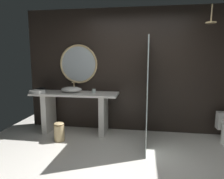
{
  "coord_description": "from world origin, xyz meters",
  "views": [
    {
      "loc": [
        0.16,
        -2.53,
        1.59
      ],
      "look_at": [
        -0.37,
        0.82,
        1.06
      ],
      "focal_mm": 33.04,
      "sensor_mm": 36.0,
      "label": 1
    }
  ],
  "objects_px": {
    "tumbler_cup": "(94,91)",
    "folded_hand_towel": "(37,92)",
    "vessel_sink": "(71,89)",
    "rain_shower_head": "(211,21)",
    "round_wall_mirror": "(78,64)",
    "waste_bin": "(59,131)",
    "tissue_box": "(41,90)"
  },
  "relations": [
    {
      "from": "round_wall_mirror",
      "to": "rain_shower_head",
      "type": "relative_size",
      "value": 2.62
    },
    {
      "from": "tumbler_cup",
      "to": "folded_hand_towel",
      "type": "bearing_deg",
      "value": -168.29
    },
    {
      "from": "tumbler_cup",
      "to": "round_wall_mirror",
      "type": "height_order",
      "value": "round_wall_mirror"
    },
    {
      "from": "vessel_sink",
      "to": "rain_shower_head",
      "type": "bearing_deg",
      "value": -3.13
    },
    {
      "from": "folded_hand_towel",
      "to": "tumbler_cup",
      "type": "bearing_deg",
      "value": 11.71
    },
    {
      "from": "tumbler_cup",
      "to": "rain_shower_head",
      "type": "xyz_separation_m",
      "value": [
        2.16,
        -0.15,
        1.32
      ]
    },
    {
      "from": "tissue_box",
      "to": "folded_hand_towel",
      "type": "xyz_separation_m",
      "value": [
        0.03,
        -0.23,
        -0.01
      ]
    },
    {
      "from": "rain_shower_head",
      "to": "tumbler_cup",
      "type": "bearing_deg",
      "value": 175.99
    },
    {
      "from": "vessel_sink",
      "to": "tissue_box",
      "type": "relative_size",
      "value": 3.1
    },
    {
      "from": "waste_bin",
      "to": "folded_hand_towel",
      "type": "bearing_deg",
      "value": 151.76
    },
    {
      "from": "rain_shower_head",
      "to": "folded_hand_towel",
      "type": "bearing_deg",
      "value": -178.53
    },
    {
      "from": "tumbler_cup",
      "to": "folded_hand_towel",
      "type": "relative_size",
      "value": 0.3
    },
    {
      "from": "tissue_box",
      "to": "waste_bin",
      "type": "distance_m",
      "value": 1.08
    },
    {
      "from": "tumbler_cup",
      "to": "rain_shower_head",
      "type": "relative_size",
      "value": 0.26
    },
    {
      "from": "vessel_sink",
      "to": "folded_hand_towel",
      "type": "distance_m",
      "value": 0.69
    },
    {
      "from": "tissue_box",
      "to": "waste_bin",
      "type": "xyz_separation_m",
      "value": [
        0.61,
        -0.54,
        -0.71
      ]
    },
    {
      "from": "tissue_box",
      "to": "rain_shower_head",
      "type": "relative_size",
      "value": 0.44
    },
    {
      "from": "vessel_sink",
      "to": "tissue_box",
      "type": "distance_m",
      "value": 0.68
    },
    {
      "from": "tumbler_cup",
      "to": "waste_bin",
      "type": "distance_m",
      "value": 1.06
    },
    {
      "from": "waste_bin",
      "to": "rain_shower_head",
      "type": "bearing_deg",
      "value": 8.29
    },
    {
      "from": "tumbler_cup",
      "to": "tissue_box",
      "type": "height_order",
      "value": "same"
    },
    {
      "from": "tumbler_cup",
      "to": "waste_bin",
      "type": "height_order",
      "value": "tumbler_cup"
    },
    {
      "from": "vessel_sink",
      "to": "waste_bin",
      "type": "height_order",
      "value": "vessel_sink"
    },
    {
      "from": "vessel_sink",
      "to": "folded_hand_towel",
      "type": "height_order",
      "value": "vessel_sink"
    },
    {
      "from": "tissue_box",
      "to": "vessel_sink",
      "type": "bearing_deg",
      "value": 0.21
    },
    {
      "from": "folded_hand_towel",
      "to": "waste_bin",
      "type": "bearing_deg",
      "value": -28.24
    },
    {
      "from": "tumbler_cup",
      "to": "waste_bin",
      "type": "bearing_deg",
      "value": -135.49
    },
    {
      "from": "round_wall_mirror",
      "to": "waste_bin",
      "type": "bearing_deg",
      "value": -101.71
    },
    {
      "from": "vessel_sink",
      "to": "tissue_box",
      "type": "height_order",
      "value": "vessel_sink"
    },
    {
      "from": "round_wall_mirror",
      "to": "tumbler_cup",
      "type": "bearing_deg",
      "value": -30.27
    },
    {
      "from": "round_wall_mirror",
      "to": "rain_shower_head",
      "type": "height_order",
      "value": "rain_shower_head"
    },
    {
      "from": "tumbler_cup",
      "to": "rain_shower_head",
      "type": "bearing_deg",
      "value": -4.01
    }
  ]
}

